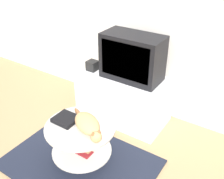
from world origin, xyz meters
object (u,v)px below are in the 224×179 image
dvd_box (66,119)px  cat (88,124)px  tv (132,57)px  speaker (92,66)px

dvd_box → cat: bearing=2.9°
tv → dvd_box: 1.00m
tv → dvd_box: size_ratio=3.09×
tv → speaker: (-0.50, -0.08, -0.20)m
tv → dvd_box: (-0.19, -0.92, -0.35)m
speaker → dvd_box: bearing=-69.7°
tv → speaker: tv is taller
dvd_box → cat: size_ratio=0.43×
dvd_box → tv: bearing=78.3°
dvd_box → cat: 0.26m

